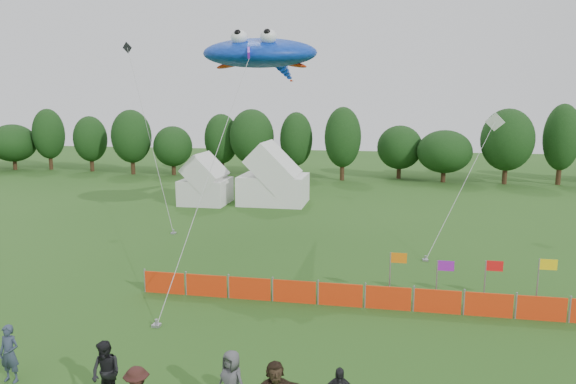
% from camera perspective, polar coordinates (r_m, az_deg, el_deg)
% --- Properties ---
extents(treeline, '(104.57, 8.78, 8.36)m').
position_cam_1_polar(treeline, '(58.19, 8.73, 5.45)').
color(treeline, '#382314').
rests_on(treeline, ground).
extents(tent_left, '(3.93, 3.93, 3.47)m').
position_cam_1_polar(tent_left, '(44.57, -9.15, 0.96)').
color(tent_left, silver).
rests_on(tent_left, ground).
extents(tent_right, '(5.69, 4.55, 4.02)m').
position_cam_1_polar(tent_right, '(44.05, -1.61, 1.34)').
color(tent_right, white).
rests_on(tent_right, ground).
extents(barrier_fence, '(19.90, 0.06, 1.00)m').
position_cam_1_polar(barrier_fence, '(22.36, 8.43, -11.40)').
color(barrier_fence, red).
rests_on(barrier_fence, ground).
extents(flag_row, '(6.73, 0.42, 2.26)m').
position_cam_1_polar(flag_row, '(23.42, 19.17, -8.52)').
color(flag_row, gray).
rests_on(flag_row, ground).
extents(spectator_a, '(0.69, 0.47, 1.84)m').
position_cam_1_polar(spectator_a, '(18.76, -28.56, -15.49)').
color(spectator_a, '#2B3548').
rests_on(spectator_a, ground).
extents(spectator_b, '(1.07, 0.93, 1.90)m').
position_cam_1_polar(spectator_b, '(16.41, -19.56, -18.45)').
color(spectator_b, black).
rests_on(spectator_b, ground).
extents(spectator_e, '(1.06, 0.90, 1.84)m').
position_cam_1_polar(spectator_e, '(15.29, -6.27, -20.26)').
color(spectator_e, '#48474C').
rests_on(spectator_e, ground).
extents(stingray_kite, '(7.44, 22.18, 12.71)m').
position_cam_1_polar(stingray_kite, '(31.96, -2.84, 15.06)').
color(stingray_kite, blue).
rests_on(stingray_kite, ground).
extents(small_kite_white, '(5.94, 10.48, 7.92)m').
position_cam_1_polar(small_kite_white, '(36.22, 20.52, 4.16)').
color(small_kite_white, white).
rests_on(small_kite_white, ground).
extents(small_kite_dark, '(7.22, 7.94, 13.31)m').
position_cam_1_polar(small_kite_dark, '(39.69, -15.69, 8.18)').
color(small_kite_dark, black).
rests_on(small_kite_dark, ground).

